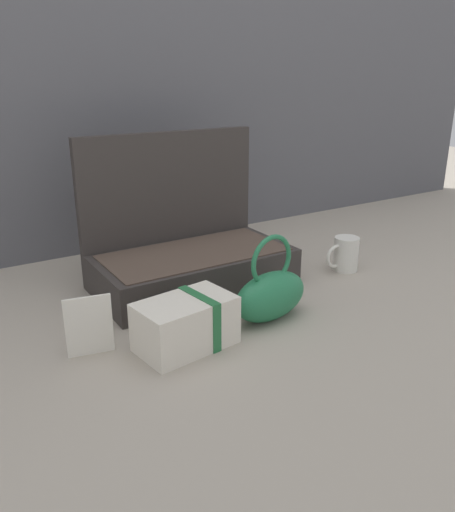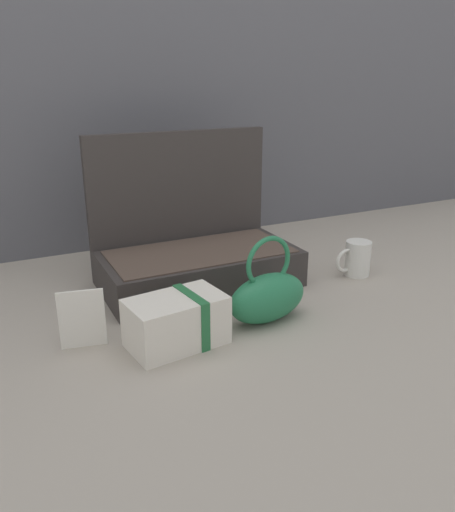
% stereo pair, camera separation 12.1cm
% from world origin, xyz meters
% --- Properties ---
extents(ground_plane, '(6.00, 6.00, 0.00)m').
position_xyz_m(ground_plane, '(0.00, 0.00, 0.00)').
color(ground_plane, '#9E9384').
extents(back_wall, '(3.20, 0.06, 1.40)m').
position_xyz_m(back_wall, '(0.00, 0.58, 0.70)').
color(back_wall, '#56565B').
rests_on(back_wall, ground_plane).
extents(open_suitcase, '(0.51, 0.28, 0.39)m').
position_xyz_m(open_suitcase, '(-0.01, 0.17, 0.09)').
color(open_suitcase, '#332D2B').
rests_on(open_suitcase, ground_plane).
extents(teal_pouch_handbag, '(0.21, 0.12, 0.20)m').
position_xyz_m(teal_pouch_handbag, '(0.04, -0.13, 0.06)').
color(teal_pouch_handbag, '#237247').
rests_on(teal_pouch_handbag, ground_plane).
extents(cream_toiletry_bag, '(0.21, 0.14, 0.11)m').
position_xyz_m(cream_toiletry_bag, '(-0.18, -0.14, 0.05)').
color(cream_toiletry_bag, silver).
rests_on(cream_toiletry_bag, ground_plane).
extents(coffee_mug, '(0.11, 0.07, 0.10)m').
position_xyz_m(coffee_mug, '(0.41, 0.01, 0.05)').
color(coffee_mug, silver).
rests_on(coffee_mug, ground_plane).
extents(info_card_left, '(0.09, 0.02, 0.13)m').
position_xyz_m(info_card_left, '(-0.36, -0.06, 0.06)').
color(info_card_left, silver).
rests_on(info_card_left, ground_plane).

